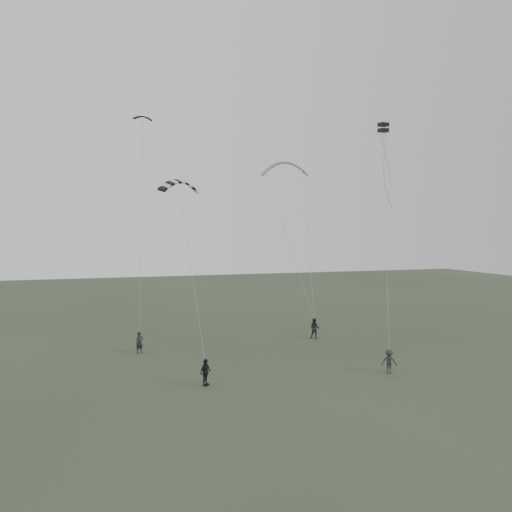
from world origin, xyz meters
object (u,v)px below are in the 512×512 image
object	(u,v)px
flyer_center	(205,372)
kite_dark_small	(143,117)
flyer_left	(140,342)
flyer_far	(389,361)
kite_striped	(179,182)
flyer_right	(315,328)
kite_pale_large	(285,163)
kite_box	(383,127)

from	to	relation	value
flyer_center	kite_dark_small	bearing A→B (deg)	56.62
flyer_left	flyer_center	bearing A→B (deg)	-92.58
flyer_far	kite_dark_small	distance (m)	26.37
flyer_left	kite_striped	world-z (taller)	kite_striped
flyer_right	kite_pale_large	distance (m)	16.37
flyer_left	flyer_far	xyz separation A→B (m)	(14.54, -10.18, -0.03)
flyer_center	flyer_far	xyz separation A→B (m)	(11.55, -1.06, -0.03)
flyer_left	flyer_far	bearing A→B (deg)	-55.71
kite_striped	kite_pale_large	bearing A→B (deg)	19.54
flyer_right	flyer_center	world-z (taller)	flyer_right
kite_pale_large	flyer_far	bearing A→B (deg)	-76.42
flyer_left	kite_striped	xyz separation A→B (m)	(2.68, -2.13, 11.64)
flyer_far	kite_box	world-z (taller)	kite_box
flyer_far	kite_dark_small	world-z (taller)	kite_dark_small
flyer_far	kite_pale_large	xyz separation A→B (m)	(-0.07, 18.10, 14.74)
flyer_right	flyer_center	bearing A→B (deg)	-107.88
kite_dark_small	kite_pale_large	world-z (taller)	kite_dark_small
flyer_left	flyer_far	distance (m)	17.75
flyer_right	kite_striped	distance (m)	16.64
kite_dark_small	kite_pale_large	xyz separation A→B (m)	(13.68, 3.81, -2.64)
flyer_far	kite_pale_large	size ratio (longest dim) A/B	0.33
kite_pale_large	kite_box	xyz separation A→B (m)	(3.88, -10.98, 1.48)
flyer_center	kite_box	world-z (taller)	kite_box
flyer_left	flyer_center	xyz separation A→B (m)	(2.98, -9.12, -0.01)
flyer_center	kite_striped	bearing A→B (deg)	49.64
flyer_right	kite_box	size ratio (longest dim) A/B	2.38
kite_dark_small	kite_striped	distance (m)	8.67
kite_dark_small	flyer_left	bearing A→B (deg)	-115.30
flyer_right	flyer_left	bearing A→B (deg)	-146.07
flyer_left	kite_pale_large	world-z (taller)	kite_pale_large
flyer_center	flyer_far	bearing A→B (deg)	-48.08
flyer_center	flyer_far	world-z (taller)	flyer_center
flyer_center	kite_box	bearing A→B (deg)	-21.32
flyer_far	kite_box	size ratio (longest dim) A/B	2.08
flyer_left	kite_box	size ratio (longest dim) A/B	2.18
flyer_center	kite_box	distance (m)	23.13
flyer_left	kite_dark_small	size ratio (longest dim) A/B	1.05
kite_striped	kite_box	size ratio (longest dim) A/B	4.13
flyer_right	kite_pale_large	world-z (taller)	kite_pale_large
kite_pale_large	kite_box	distance (m)	11.74
kite_dark_small	kite_box	xyz separation A→B (m)	(17.57, -7.18, -1.16)
flyer_left	kite_box	world-z (taller)	kite_box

